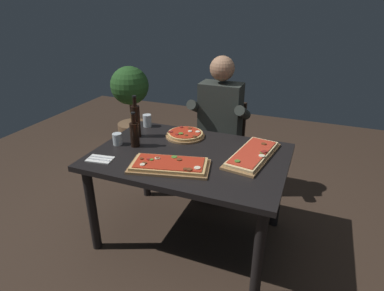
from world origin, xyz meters
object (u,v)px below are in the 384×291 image
(dining_table, at_px, (190,166))
(diner_chair, at_px, (222,142))
(potted_plant_corner, at_px, (131,100))
(pizza_rectangular_front, at_px, (169,165))
(tumbler_near_camera, at_px, (117,140))
(pizza_round_far, at_px, (185,134))
(seated_diner, at_px, (219,121))
(tumbler_far_side, at_px, (147,121))
(pizza_rectangular_left, at_px, (253,154))
(wine_bottle_dark, at_px, (136,120))
(oil_bottle_amber, at_px, (135,133))

(dining_table, relative_size, diner_chair, 1.61)
(potted_plant_corner, bearing_deg, pizza_rectangular_front, -51.19)
(tumbler_near_camera, bearing_deg, dining_table, 4.38)
(pizza_round_far, relative_size, seated_diner, 0.24)
(tumbler_far_side, xyz_separation_m, potted_plant_corner, (-0.83, 1.05, -0.19))
(seated_diner, bearing_deg, pizza_round_far, -108.74)
(tumbler_near_camera, bearing_deg, diner_chair, 57.24)
(pizza_rectangular_left, bearing_deg, seated_diner, 126.25)
(dining_table, xyz_separation_m, pizza_round_far, (-0.16, 0.29, 0.12))
(tumbler_near_camera, relative_size, seated_diner, 0.07)
(dining_table, relative_size, tumbler_near_camera, 15.38)
(dining_table, distance_m, pizza_rectangular_left, 0.47)
(pizza_rectangular_left, xyz_separation_m, tumbler_near_camera, (-1.02, -0.18, 0.02))
(tumbler_near_camera, bearing_deg, pizza_rectangular_left, 9.71)
(diner_chair, bearing_deg, pizza_rectangular_left, -58.53)
(diner_chair, xyz_separation_m, seated_diner, (0.00, -0.12, 0.26))
(dining_table, bearing_deg, pizza_rectangular_front, -101.39)
(pizza_rectangular_left, bearing_deg, pizza_round_far, 164.69)
(seated_diner, bearing_deg, tumbler_far_side, -147.71)
(pizza_rectangular_left, xyz_separation_m, wine_bottle_dark, (-0.97, 0.02, 0.12))
(dining_table, xyz_separation_m, potted_plant_corner, (-1.40, 1.44, -0.04))
(oil_bottle_amber, bearing_deg, potted_plant_corner, 123.20)
(pizza_rectangular_left, distance_m, tumbler_near_camera, 1.04)
(tumbler_far_side, bearing_deg, oil_bottle_amber, -73.62)
(tumbler_far_side, relative_size, seated_diner, 0.08)
(oil_bottle_amber, bearing_deg, diner_chair, 63.52)
(diner_chair, bearing_deg, dining_table, -89.50)
(oil_bottle_amber, height_order, tumbler_far_side, oil_bottle_amber)
(wine_bottle_dark, xyz_separation_m, oil_bottle_amber, (0.09, -0.17, -0.04))
(potted_plant_corner, bearing_deg, seated_diner, -26.80)
(pizza_round_far, height_order, potted_plant_corner, potted_plant_corner)
(wine_bottle_dark, height_order, potted_plant_corner, wine_bottle_dark)
(pizza_rectangular_left, distance_m, oil_bottle_amber, 0.90)
(oil_bottle_amber, height_order, potted_plant_corner, potted_plant_corner)
(tumbler_far_side, bearing_deg, diner_chair, 40.31)
(diner_chair, bearing_deg, tumbler_far_side, -139.69)
(wine_bottle_dark, bearing_deg, oil_bottle_amber, -63.04)
(pizza_round_far, bearing_deg, potted_plant_corner, 137.26)
(pizza_round_far, height_order, diner_chair, diner_chair)
(wine_bottle_dark, distance_m, tumbler_near_camera, 0.23)
(pizza_rectangular_front, relative_size, seated_diner, 0.44)
(tumbler_near_camera, height_order, potted_plant_corner, potted_plant_corner)
(seated_diner, bearing_deg, tumbler_near_camera, -126.59)
(wine_bottle_dark, bearing_deg, tumbler_far_side, 97.66)
(pizza_rectangular_left, xyz_separation_m, pizza_round_far, (-0.59, 0.16, 0.00))
(pizza_round_far, xyz_separation_m, potted_plant_corner, (-1.24, 1.14, -0.16))
(dining_table, bearing_deg, wine_bottle_dark, 163.88)
(pizza_rectangular_left, relative_size, pizza_round_far, 1.90)
(potted_plant_corner, bearing_deg, oil_bottle_amber, -56.80)
(pizza_round_far, xyz_separation_m, oil_bottle_amber, (-0.29, -0.31, 0.09))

